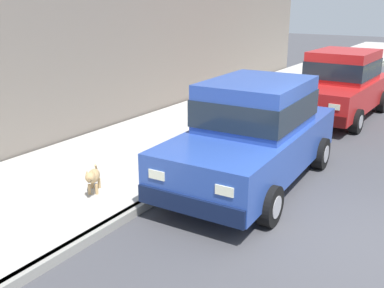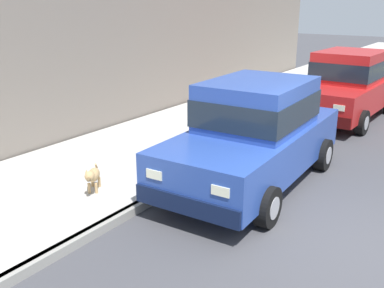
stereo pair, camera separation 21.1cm
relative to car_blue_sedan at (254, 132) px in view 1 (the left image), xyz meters
The scene contains 7 objects.
ground_plane 2.70m from the car_blue_sedan, 28.57° to the right, with size 80.00×80.00×0.00m, color #424247.
curb 1.81m from the car_blue_sedan, 129.65° to the right, with size 0.16×64.00×0.14m, color gray.
sidewalk 3.18m from the car_blue_sedan, 156.75° to the right, with size 3.60×64.00×0.14m, color #B7B5AD.
car_blue_sedan is the anchor object (origin of this frame).
car_red_sedan 5.82m from the car_blue_sedan, 89.89° to the left, with size 2.16×4.66×1.92m.
dog_tan 2.98m from the car_blue_sedan, 131.03° to the right, with size 0.49×0.65×0.49m.
building_facade 6.24m from the car_blue_sedan, 142.83° to the left, with size 0.50×20.00×4.14m, color slate.
Camera 1 is at (1.01, -5.90, 3.25)m, focal length 41.26 mm.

